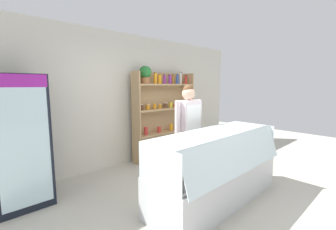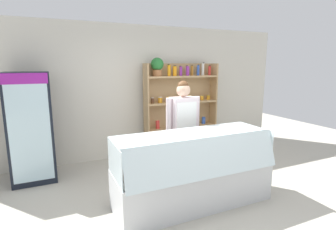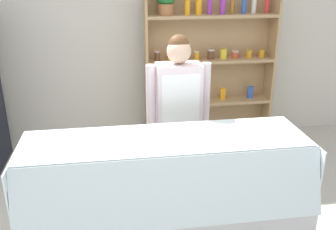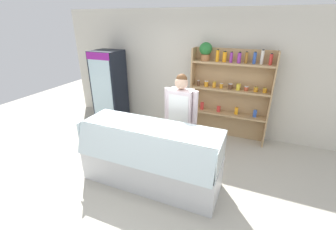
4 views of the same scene
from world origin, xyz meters
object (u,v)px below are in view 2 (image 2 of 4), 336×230
at_px(drinks_fridge, 31,128).
at_px(shop_clerk, 183,123).
at_px(shelving_unit, 178,100).
at_px(deli_display_case, 193,182).

height_order(drinks_fridge, shop_clerk, drinks_fridge).
distance_m(drinks_fridge, shop_clerk, 2.48).
xyz_separation_m(drinks_fridge, shelving_unit, (2.81, 0.26, 0.26)).
height_order(shelving_unit, shop_clerk, shelving_unit).
xyz_separation_m(shelving_unit, deli_display_case, (-0.79, -2.04, -0.84)).
distance_m(drinks_fridge, deli_display_case, 2.75).
relative_size(deli_display_case, shop_clerk, 1.30).
bearing_deg(deli_display_case, shelving_unit, 68.76).
relative_size(drinks_fridge, shelving_unit, 0.88).
distance_m(drinks_fridge, shelving_unit, 2.84).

